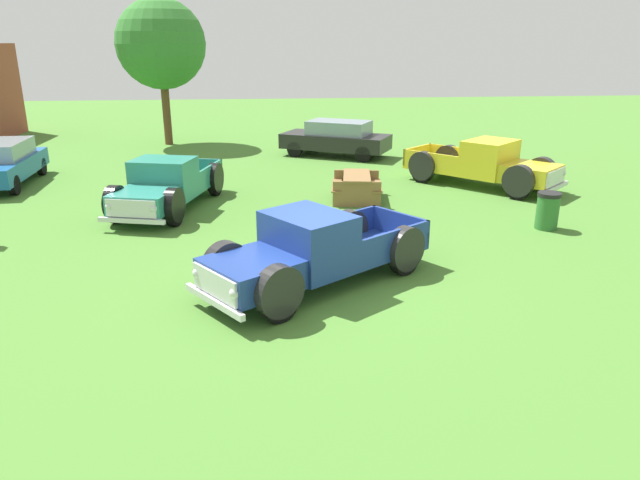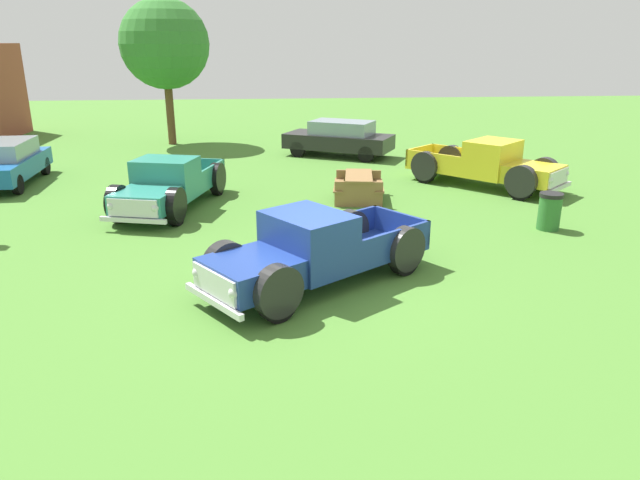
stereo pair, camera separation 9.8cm
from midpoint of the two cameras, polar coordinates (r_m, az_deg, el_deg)
ground_plane at (r=11.66m, az=0.21°, el=-4.35°), size 80.00×80.00×0.00m
pickup_truck_foreground at (r=11.28m, az=-1.11°, el=-1.28°), size 4.96×4.24×1.49m
pickup_truck_behind_left at (r=20.03m, az=16.66°, el=6.95°), size 4.74×4.95×1.55m
pickup_truck_behind_right at (r=17.10m, az=-14.60°, el=5.08°), size 2.95×5.14×1.48m
sedan_distant_a at (r=22.35m, az=-28.18°, el=6.72°), size 2.00×4.41×1.44m
sedan_distant_b at (r=24.75m, az=2.02°, el=9.93°), size 4.74×3.67×1.47m
picnic_table at (r=17.80m, az=3.94°, el=5.46°), size 1.73×2.00×0.78m
trash_can at (r=16.06m, az=21.63°, el=2.63°), size 0.59×0.59×0.95m
oak_tree_east at (r=28.40m, az=-14.79°, el=17.96°), size 3.97×3.97×6.47m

